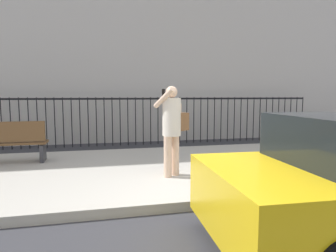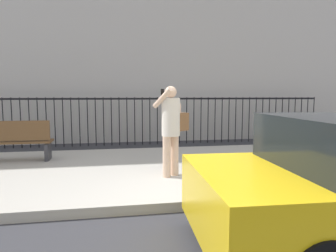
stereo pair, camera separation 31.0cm
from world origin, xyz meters
name	(u,v)px [view 1 (the left image)]	position (x,y,z in m)	size (l,w,h in m)	color
ground_plane	(209,210)	(0.00, 0.00, 0.00)	(60.00, 60.00, 0.00)	#333338
sidewalk	(173,168)	(0.00, 2.20, 0.07)	(28.00, 4.40, 0.15)	#B2ADA3
iron_fence	(147,114)	(0.00, 5.90, 1.02)	(12.03, 0.04, 1.60)	black
pedestrian_on_phone	(173,124)	(-0.21, 1.39, 1.13)	(0.72, 0.61, 1.69)	beige
street_bench	(8,141)	(-3.53, 3.14, 0.65)	(1.60, 0.45, 0.95)	brown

